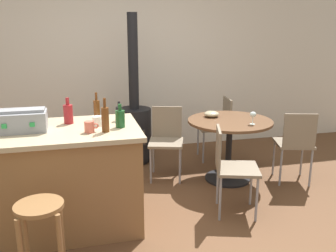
{
  "coord_description": "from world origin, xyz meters",
  "views": [
    {
      "loc": [
        -0.69,
        -3.08,
        1.78
      ],
      "look_at": [
        0.23,
        0.6,
        0.76
      ],
      "focal_mm": 39.4,
      "sensor_mm": 36.0,
      "label": 1
    }
  ],
  "objects_px": {
    "folding_chair_far": "(230,164)",
    "bottle_3": "(119,113)",
    "folding_chair_near": "(166,137)",
    "serving_bowl": "(212,114)",
    "kitchen_island": "(61,178)",
    "dining_table": "(229,134)",
    "bottle_0": "(68,114)",
    "wooden_stool": "(41,225)",
    "toolbox": "(20,121)",
    "wine_glass": "(253,115)",
    "cup_1": "(97,121)",
    "wood_stove": "(135,126)",
    "cup_0": "(90,127)",
    "folding_chair_right": "(218,124)",
    "folding_chair_left": "(295,141)",
    "bottle_2": "(120,118)",
    "bottle_1": "(105,119)",
    "bottle_4": "(97,110)"
  },
  "relations": [
    {
      "from": "folding_chair_far",
      "to": "bottle_3",
      "type": "distance_m",
      "value": 1.17
    },
    {
      "from": "folding_chair_near",
      "to": "serving_bowl",
      "type": "relative_size",
      "value": 4.71
    },
    {
      "from": "kitchen_island",
      "to": "dining_table",
      "type": "bearing_deg",
      "value": 18.3
    },
    {
      "from": "folding_chair_near",
      "to": "bottle_0",
      "type": "bearing_deg",
      "value": -146.2
    },
    {
      "from": "wooden_stool",
      "to": "toolbox",
      "type": "distance_m",
      "value": 0.99
    },
    {
      "from": "wine_glass",
      "to": "bottle_3",
      "type": "bearing_deg",
      "value": -172.06
    },
    {
      "from": "wine_glass",
      "to": "cup_1",
      "type": "bearing_deg",
      "value": -168.29
    },
    {
      "from": "wood_stove",
      "to": "kitchen_island",
      "type": "bearing_deg",
      "value": -121.27
    },
    {
      "from": "cup_0",
      "to": "cup_1",
      "type": "bearing_deg",
      "value": 69.49
    },
    {
      "from": "folding_chair_far",
      "to": "toolbox",
      "type": "relative_size",
      "value": 2.01
    },
    {
      "from": "wood_stove",
      "to": "wine_glass",
      "type": "xyz_separation_m",
      "value": [
        1.14,
        -1.12,
        0.34
      ]
    },
    {
      "from": "toolbox",
      "to": "bottle_3",
      "type": "bearing_deg",
      "value": 10.94
    },
    {
      "from": "toolbox",
      "to": "cup_1",
      "type": "height_order",
      "value": "toolbox"
    },
    {
      "from": "folding_chair_far",
      "to": "wooden_stool",
      "type": "bearing_deg",
      "value": -158.85
    },
    {
      "from": "folding_chair_right",
      "to": "bottle_3",
      "type": "height_order",
      "value": "bottle_3"
    },
    {
      "from": "folding_chair_near",
      "to": "wine_glass",
      "type": "distance_m",
      "value": 1.06
    },
    {
      "from": "folding_chair_far",
      "to": "cup_1",
      "type": "xyz_separation_m",
      "value": [
        -1.23,
        0.16,
        0.46
      ]
    },
    {
      "from": "bottle_0",
      "to": "serving_bowl",
      "type": "bearing_deg",
      "value": 21.56
    },
    {
      "from": "folding_chair_near",
      "to": "dining_table",
      "type": "bearing_deg",
      "value": -22.68
    },
    {
      "from": "bottle_3",
      "to": "serving_bowl",
      "type": "distance_m",
      "value": 1.36
    },
    {
      "from": "folding_chair_left",
      "to": "folding_chair_right",
      "type": "xyz_separation_m",
      "value": [
        -0.55,
        1.01,
        -0.01
      ]
    },
    {
      "from": "bottle_3",
      "to": "cup_1",
      "type": "distance_m",
      "value": 0.26
    },
    {
      "from": "wooden_stool",
      "to": "wine_glass",
      "type": "relative_size",
      "value": 4.31
    },
    {
      "from": "bottle_2",
      "to": "cup_1",
      "type": "distance_m",
      "value": 0.22
    },
    {
      "from": "folding_chair_near",
      "to": "cup_0",
      "type": "xyz_separation_m",
      "value": [
        -0.93,
        -1.08,
        0.48
      ]
    },
    {
      "from": "wine_glass",
      "to": "folding_chair_near",
      "type": "bearing_deg",
      "value": 147.95
    },
    {
      "from": "wood_stove",
      "to": "toolbox",
      "type": "relative_size",
      "value": 4.58
    },
    {
      "from": "bottle_0",
      "to": "bottle_1",
      "type": "xyz_separation_m",
      "value": [
        0.3,
        -0.36,
        0.02
      ]
    },
    {
      "from": "kitchen_island",
      "to": "cup_0",
      "type": "relative_size",
      "value": 11.95
    },
    {
      "from": "kitchen_island",
      "to": "folding_chair_near",
      "type": "distance_m",
      "value": 1.51
    },
    {
      "from": "bottle_2",
      "to": "bottle_3",
      "type": "bearing_deg",
      "value": 85.18
    },
    {
      "from": "folding_chair_left",
      "to": "toolbox",
      "type": "xyz_separation_m",
      "value": [
        -2.88,
        -0.34,
        0.51
      ]
    },
    {
      "from": "folding_chair_near",
      "to": "folding_chair_far",
      "type": "bearing_deg",
      "value": -70.39
    },
    {
      "from": "bottle_0",
      "to": "folding_chair_left",
      "type": "bearing_deg",
      "value": 3.91
    },
    {
      "from": "dining_table",
      "to": "serving_bowl",
      "type": "relative_size",
      "value": 5.45
    },
    {
      "from": "bottle_3",
      "to": "cup_1",
      "type": "relative_size",
      "value": 1.5
    },
    {
      "from": "bottle_1",
      "to": "cup_0",
      "type": "xyz_separation_m",
      "value": [
        -0.13,
        0.02,
        -0.06
      ]
    },
    {
      "from": "dining_table",
      "to": "bottle_2",
      "type": "xyz_separation_m",
      "value": [
        -1.35,
        -0.69,
        0.44
      ]
    },
    {
      "from": "bottle_4",
      "to": "cup_0",
      "type": "height_order",
      "value": "bottle_4"
    },
    {
      "from": "cup_1",
      "to": "serving_bowl",
      "type": "distance_m",
      "value": 1.61
    },
    {
      "from": "folding_chair_right",
      "to": "bottle_2",
      "type": "xyz_separation_m",
      "value": [
        -1.5,
        -1.42,
        0.51
      ]
    },
    {
      "from": "toolbox",
      "to": "bottle_3",
      "type": "distance_m",
      "value": 0.87
    },
    {
      "from": "toolbox",
      "to": "dining_table",
      "type": "bearing_deg",
      "value": 15.79
    },
    {
      "from": "kitchen_island",
      "to": "bottle_0",
      "type": "bearing_deg",
      "value": 60.22
    },
    {
      "from": "wooden_stool",
      "to": "folding_chair_near",
      "type": "bearing_deg",
      "value": 52.33
    },
    {
      "from": "bottle_2",
      "to": "cup_1",
      "type": "height_order",
      "value": "bottle_2"
    },
    {
      "from": "dining_table",
      "to": "serving_bowl",
      "type": "height_order",
      "value": "serving_bowl"
    },
    {
      "from": "folding_chair_far",
      "to": "wine_glass",
      "type": "relative_size",
      "value": 5.98
    },
    {
      "from": "dining_table",
      "to": "bottle_0",
      "type": "relative_size",
      "value": 4.11
    },
    {
      "from": "dining_table",
      "to": "folding_chair_right",
      "type": "bearing_deg",
      "value": 78.24
    }
  ]
}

